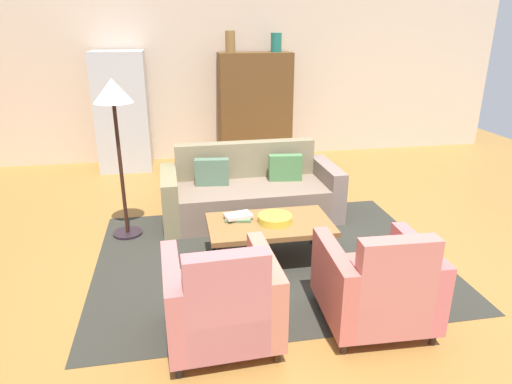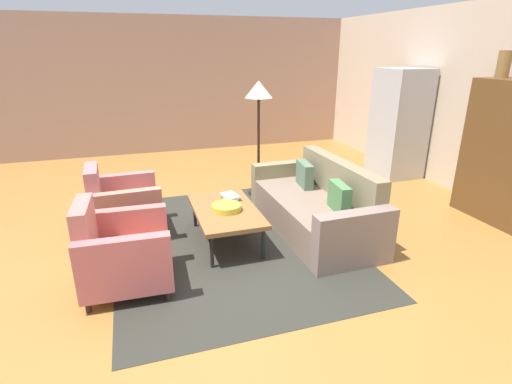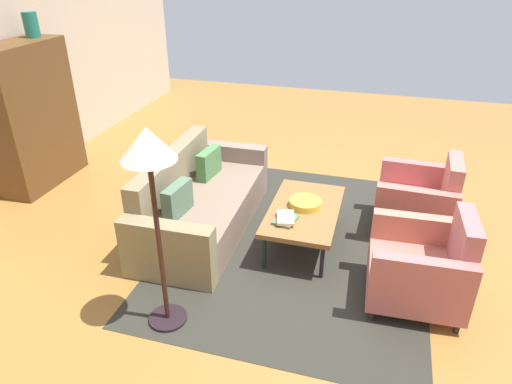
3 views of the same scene
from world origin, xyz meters
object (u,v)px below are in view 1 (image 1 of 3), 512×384
object	(u,v)px
armchair_left	(222,304)
vase_tall	(230,42)
book_stack	(238,217)
refrigerator	(123,112)
couch	(250,193)
cabinet	(255,108)
floor_lamp	(114,106)
vase_round	(276,42)
armchair_right	(378,287)
fruit_bowl	(275,219)
coffee_table	(270,226)

from	to	relation	value
armchair_left	vase_tall	bearing A→B (deg)	79.27
book_stack	refrigerator	size ratio (longest dim) A/B	0.16
vase_tall	refrigerator	bearing A→B (deg)	-176.74
couch	armchair_left	world-z (taller)	armchair_left
cabinet	floor_lamp	xyz separation A→B (m)	(-1.95, -2.74, 0.54)
armchair_left	vase_round	xyz separation A→B (m)	(1.45, 4.77, 1.61)
couch	vase_round	size ratio (longest dim) A/B	7.12
armchair_right	fruit_bowl	xyz separation A→B (m)	(-0.55, 1.17, 0.11)
armchair_right	vase_tall	bearing A→B (deg)	98.13
couch	floor_lamp	size ratio (longest dim) A/B	1.23
fruit_bowl	couch	bearing A→B (deg)	92.52
coffee_table	armchair_left	xyz separation A→B (m)	(-0.60, -1.17, -0.04)
armchair_right	vase_round	size ratio (longest dim) A/B	2.96
refrigerator	book_stack	bearing A→B (deg)	-68.01
vase_round	floor_lamp	size ratio (longest dim) A/B	0.17
couch	armchair_right	xyz separation A→B (m)	(0.60, -2.35, 0.06)
coffee_table	refrigerator	distance (m)	3.91
fruit_bowl	refrigerator	xyz separation A→B (m)	(-1.70, 3.51, 0.47)
vase_tall	refrigerator	size ratio (longest dim) A/B	0.18
cabinet	book_stack	bearing A→B (deg)	-102.84
fruit_bowl	cabinet	distance (m)	3.67
vase_tall	vase_round	bearing A→B (deg)	0.00
fruit_bowl	vase_tall	size ratio (longest dim) A/B	1.00
couch	refrigerator	size ratio (longest dim) A/B	1.14
cabinet	couch	bearing A→B (deg)	-101.73
armchair_left	armchair_right	world-z (taller)	same
cabinet	vase_round	distance (m)	1.11
armchair_right	refrigerator	xyz separation A→B (m)	(-2.25, 4.67, 0.58)
couch	cabinet	xyz separation A→B (m)	(0.50, 2.42, 0.61)
vase_round	refrigerator	distance (m)	2.71
book_stack	fruit_bowl	bearing A→B (deg)	-21.18
armchair_left	refrigerator	xyz separation A→B (m)	(-1.06, 4.67, 0.58)
coffee_table	fruit_bowl	size ratio (longest dim) A/B	3.61
vase_tall	floor_lamp	world-z (taller)	vase_tall
cabinet	vase_tall	size ratio (longest dim) A/B	5.42
couch	fruit_bowl	distance (m)	1.20
vase_round	floor_lamp	distance (m)	3.61
cabinet	vase_tall	xyz separation A→B (m)	(-0.40, -0.00, 1.07)
armchair_right	fruit_bowl	bearing A→B (deg)	117.32
refrigerator	floor_lamp	world-z (taller)	refrigerator
vase_tall	vase_round	size ratio (longest dim) A/B	1.12
book_stack	vase_round	world-z (taller)	vase_round
refrigerator	floor_lamp	distance (m)	2.69
fruit_bowl	vase_tall	xyz separation A→B (m)	(0.05, 3.61, 1.51)
armchair_right	cabinet	world-z (taller)	cabinet
vase_round	refrigerator	world-z (taller)	vase_round
vase_round	refrigerator	xyz separation A→B (m)	(-2.51, -0.10, -1.02)
coffee_table	vase_tall	world-z (taller)	vase_tall
vase_tall	cabinet	bearing A→B (deg)	0.68
coffee_table	refrigerator	size ratio (longest dim) A/B	0.65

